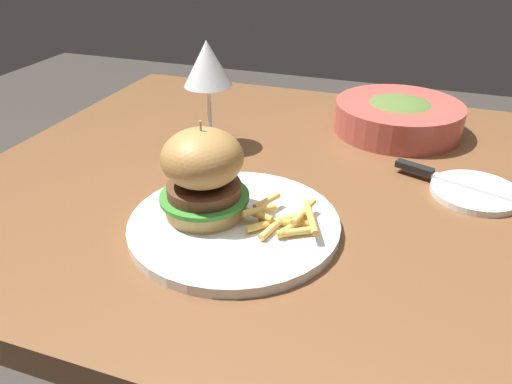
{
  "coord_description": "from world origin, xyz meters",
  "views": [
    {
      "loc": [
        0.12,
        -0.68,
        1.11
      ],
      "look_at": [
        -0.07,
        -0.14,
        0.78
      ],
      "focal_mm": 35.0,
      "sensor_mm": 36.0,
      "label": 1
    }
  ],
  "objects": [
    {
      "name": "main_plate",
      "position": [
        -0.09,
        -0.17,
        0.75
      ],
      "size": [
        0.28,
        0.28,
        0.01
      ],
      "primitive_type": "cylinder",
      "color": "white",
      "rests_on": "dining_table"
    },
    {
      "name": "wine_glass",
      "position": [
        -0.23,
        0.07,
        0.88
      ],
      "size": [
        0.08,
        0.08,
        0.19
      ],
      "color": "silver",
      "rests_on": "dining_table"
    },
    {
      "name": "bread_plate",
      "position": [
        0.22,
        0.03,
        0.74
      ],
      "size": [
        0.13,
        0.13,
        0.01
      ],
      "primitive_type": "cylinder",
      "color": "white",
      "rests_on": "dining_table"
    },
    {
      "name": "soup_bowl",
      "position": [
        0.08,
        0.25,
        0.77
      ],
      "size": [
        0.24,
        0.24,
        0.06
      ],
      "color": "#B24C42",
      "rests_on": "dining_table"
    },
    {
      "name": "fries_pile",
      "position": [
        -0.02,
        -0.16,
        0.76
      ],
      "size": [
        0.12,
        0.09,
        0.02
      ],
      "color": "#EABC5B",
      "rests_on": "main_plate"
    },
    {
      "name": "dining_table",
      "position": [
        0.0,
        0.0,
        0.64
      ],
      "size": [
        1.12,
        0.86,
        0.74
      ],
      "color": "brown",
      "rests_on": "ground"
    },
    {
      "name": "table_knife",
      "position": [
        0.17,
        0.05,
        0.75
      ],
      "size": [
        0.19,
        0.08,
        0.01
      ],
      "color": "silver",
      "rests_on": "bread_plate"
    },
    {
      "name": "burger_sandwich",
      "position": [
        -0.13,
        -0.17,
        0.81
      ],
      "size": [
        0.12,
        0.12,
        0.13
      ],
      "color": "tan",
      "rests_on": "main_plate"
    }
  ]
}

